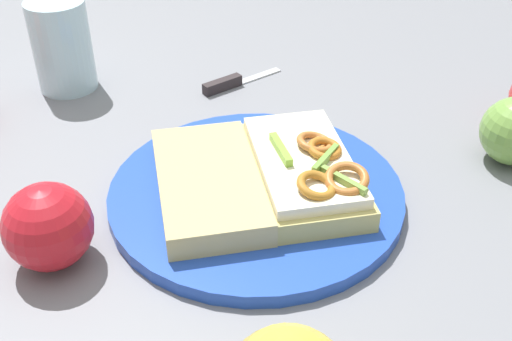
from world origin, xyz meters
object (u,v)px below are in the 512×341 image
object	(u,v)px
knife	(232,82)
sandwich	(304,169)
drinking_glass	(62,46)
plate	(256,194)
bread_slice_side	(209,183)
apple_2	(48,226)

from	to	relation	value
knife	sandwich	bearing A→B (deg)	-108.38
drinking_glass	knife	bearing A→B (deg)	-176.23
drinking_glass	plate	bearing A→B (deg)	139.15
bread_slice_side	apple_2	xyz separation A→B (m)	(0.12, 0.08, 0.01)
plate	sandwich	xyz separation A→B (m)	(-0.04, -0.01, 0.02)
apple_2	drinking_glass	size ratio (longest dim) A/B	0.67
bread_slice_side	knife	bearing A→B (deg)	165.21
sandwich	bread_slice_side	distance (m)	0.09
drinking_glass	apple_2	bearing A→B (deg)	105.10
drinking_glass	knife	size ratio (longest dim) A/B	1.17
bread_slice_side	apple_2	world-z (taller)	apple_2
apple_2	knife	world-z (taller)	apple_2
plate	sandwich	distance (m)	0.05
sandwich	knife	xyz separation A→B (m)	(0.09, -0.21, -0.03)
bread_slice_side	apple_2	size ratio (longest dim) A/B	2.29
drinking_glass	knife	xyz separation A→B (m)	(-0.20, -0.01, -0.05)
plate	drinking_glass	size ratio (longest dim) A/B	2.52
plate	knife	xyz separation A→B (m)	(0.04, -0.22, -0.00)
plate	sandwich	world-z (taller)	sandwich
bread_slice_side	knife	distance (m)	0.24
sandwich	apple_2	bearing A→B (deg)	-78.55
plate	drinking_glass	distance (m)	0.33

